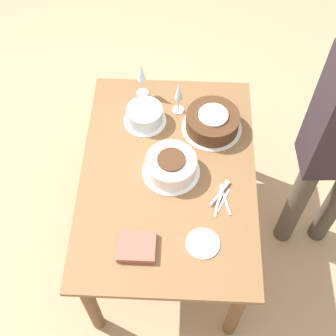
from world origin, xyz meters
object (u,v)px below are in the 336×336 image
(cake_center_white, at_px, (171,166))
(cake_front_chocolate, at_px, (212,122))
(cake_back_decorated, at_px, (145,115))
(wine_glass_far, at_px, (179,93))
(wine_glass_near, at_px, (141,74))

(cake_center_white, relative_size, cake_front_chocolate, 0.91)
(cake_back_decorated, xyz_separation_m, wine_glass_far, (0.08, -0.18, 0.10))
(wine_glass_near, distance_m, wine_glass_far, 0.24)
(cake_front_chocolate, bearing_deg, cake_center_white, 144.43)
(cake_center_white, xyz_separation_m, wine_glass_near, (0.53, 0.19, 0.10))
(cake_front_chocolate, height_order, cake_back_decorated, cake_front_chocolate)
(wine_glass_far, bearing_deg, wine_glass_near, 60.45)
(cake_center_white, distance_m, wine_glass_near, 0.57)
(cake_center_white, height_order, wine_glass_near, wine_glass_near)
(cake_center_white, bearing_deg, cake_front_chocolate, -35.57)
(cake_back_decorated, height_order, wine_glass_near, wine_glass_near)
(cake_front_chocolate, xyz_separation_m, wine_glass_far, (0.12, 0.19, 0.09))
(cake_center_white, xyz_separation_m, cake_front_chocolate, (0.29, -0.21, 0.00))
(cake_center_white, bearing_deg, cake_back_decorated, 25.59)
(cake_center_white, height_order, wine_glass_far, wine_glass_far)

